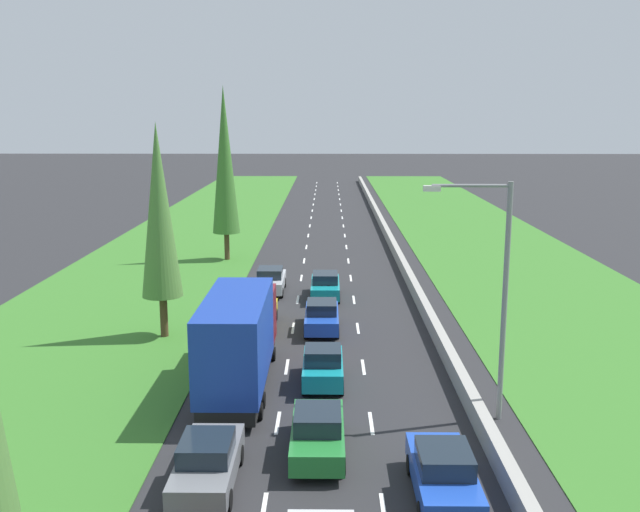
{
  "coord_description": "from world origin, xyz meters",
  "views": [
    {
      "loc": [
        0.1,
        -3.67,
        11.3
      ],
      "look_at": [
        -0.44,
        46.29,
        1.34
      ],
      "focal_mm": 39.66,
      "sensor_mm": 36.0,
      "label": 1
    }
  ],
  "objects_px": {
    "blue_box_truck_left_lane": "(239,339)",
    "green_sedan_centre_lane": "(318,432)",
    "teal_hatchback_centre_lane": "(323,366)",
    "street_light_mast": "(496,285)",
    "blue_sedan_centre_lane": "(322,316)",
    "poplar_tree_third": "(225,161)",
    "blue_sedan_right_lane": "(443,473)",
    "yellow_sedan_left_lane": "(259,313)",
    "silver_sedan_left_lane": "(270,280)",
    "grey_sedan_left_lane": "(208,462)",
    "poplar_tree_second": "(159,211)",
    "teal_sedan_centre_lane": "(325,285)"
  },
  "relations": [
    {
      "from": "yellow_sedan_left_lane",
      "to": "poplar_tree_second",
      "type": "bearing_deg",
      "value": -160.13
    },
    {
      "from": "teal_sedan_centre_lane",
      "to": "blue_sedan_right_lane",
      "type": "relative_size",
      "value": 1.0
    },
    {
      "from": "green_sedan_centre_lane",
      "to": "silver_sedan_left_lane",
      "type": "xyz_separation_m",
      "value": [
        -3.38,
        22.34,
        0.0
      ]
    },
    {
      "from": "blue_sedan_centre_lane",
      "to": "teal_sedan_centre_lane",
      "type": "height_order",
      "value": "same"
    },
    {
      "from": "blue_box_truck_left_lane",
      "to": "teal_hatchback_centre_lane",
      "type": "height_order",
      "value": "blue_box_truck_left_lane"
    },
    {
      "from": "yellow_sedan_left_lane",
      "to": "poplar_tree_third",
      "type": "distance_m",
      "value": 20.01
    },
    {
      "from": "teal_hatchback_centre_lane",
      "to": "street_light_mast",
      "type": "height_order",
      "value": "street_light_mast"
    },
    {
      "from": "teal_hatchback_centre_lane",
      "to": "teal_sedan_centre_lane",
      "type": "bearing_deg",
      "value": 89.81
    },
    {
      "from": "blue_sedan_right_lane",
      "to": "street_light_mast",
      "type": "bearing_deg",
      "value": 64.74
    },
    {
      "from": "blue_sedan_right_lane",
      "to": "blue_box_truck_left_lane",
      "type": "bearing_deg",
      "value": 129.66
    },
    {
      "from": "silver_sedan_left_lane",
      "to": "poplar_tree_third",
      "type": "distance_m",
      "value": 13.38
    },
    {
      "from": "silver_sedan_left_lane",
      "to": "grey_sedan_left_lane",
      "type": "bearing_deg",
      "value": -89.97
    },
    {
      "from": "yellow_sedan_left_lane",
      "to": "silver_sedan_left_lane",
      "type": "xyz_separation_m",
      "value": [
        0.03,
        7.71,
        0.0
      ]
    },
    {
      "from": "poplar_tree_third",
      "to": "street_light_mast",
      "type": "bearing_deg",
      "value": -64.66
    },
    {
      "from": "silver_sedan_left_lane",
      "to": "poplar_tree_second",
      "type": "distance_m",
      "value": 12.02
    },
    {
      "from": "green_sedan_centre_lane",
      "to": "blue_box_truck_left_lane",
      "type": "xyz_separation_m",
      "value": [
        -3.35,
        5.89,
        1.37
      ]
    },
    {
      "from": "teal_hatchback_centre_lane",
      "to": "blue_box_truck_left_lane",
      "type": "bearing_deg",
      "value": -172.43
    },
    {
      "from": "poplar_tree_second",
      "to": "poplar_tree_third",
      "type": "bearing_deg",
      "value": 88.66
    },
    {
      "from": "yellow_sedan_left_lane",
      "to": "blue_box_truck_left_lane",
      "type": "bearing_deg",
      "value": -89.62
    },
    {
      "from": "yellow_sedan_left_lane",
      "to": "blue_sedan_right_lane",
      "type": "distance_m",
      "value": 18.8
    },
    {
      "from": "grey_sedan_left_lane",
      "to": "street_light_mast",
      "type": "distance_m",
      "value": 11.93
    },
    {
      "from": "silver_sedan_left_lane",
      "to": "poplar_tree_third",
      "type": "bearing_deg",
      "value": 112.2
    },
    {
      "from": "street_light_mast",
      "to": "poplar_tree_second",
      "type": "bearing_deg",
      "value": 145.75
    },
    {
      "from": "yellow_sedan_left_lane",
      "to": "silver_sedan_left_lane",
      "type": "bearing_deg",
      "value": 89.79
    },
    {
      "from": "grey_sedan_left_lane",
      "to": "blue_box_truck_left_lane",
      "type": "height_order",
      "value": "blue_box_truck_left_lane"
    },
    {
      "from": "grey_sedan_left_lane",
      "to": "teal_sedan_centre_lane",
      "type": "xyz_separation_m",
      "value": [
        3.55,
        23.08,
        0.0
      ]
    },
    {
      "from": "grey_sedan_left_lane",
      "to": "teal_hatchback_centre_lane",
      "type": "bearing_deg",
      "value": 67.52
    },
    {
      "from": "blue_sedan_centre_lane",
      "to": "blue_sedan_right_lane",
      "type": "height_order",
      "value": "same"
    },
    {
      "from": "blue_box_truck_left_lane",
      "to": "poplar_tree_third",
      "type": "height_order",
      "value": "poplar_tree_third"
    },
    {
      "from": "blue_box_truck_left_lane",
      "to": "green_sedan_centre_lane",
      "type": "bearing_deg",
      "value": -60.35
    },
    {
      "from": "green_sedan_centre_lane",
      "to": "blue_sedan_centre_lane",
      "type": "distance_m",
      "value": 14.07
    },
    {
      "from": "grey_sedan_left_lane",
      "to": "teal_hatchback_centre_lane",
      "type": "xyz_separation_m",
      "value": [
        3.5,
        8.47,
        0.02
      ]
    },
    {
      "from": "teal_sedan_centre_lane",
      "to": "blue_sedan_right_lane",
      "type": "bearing_deg",
      "value": -81.33
    },
    {
      "from": "blue_sedan_centre_lane",
      "to": "blue_box_truck_left_lane",
      "type": "bearing_deg",
      "value": -112.42
    },
    {
      "from": "blue_sedan_right_lane",
      "to": "street_light_mast",
      "type": "distance_m",
      "value": 7.69
    },
    {
      "from": "grey_sedan_left_lane",
      "to": "silver_sedan_left_lane",
      "type": "height_order",
      "value": "same"
    },
    {
      "from": "grey_sedan_left_lane",
      "to": "teal_sedan_centre_lane",
      "type": "bearing_deg",
      "value": 81.25
    },
    {
      "from": "blue_sedan_centre_lane",
      "to": "yellow_sedan_left_lane",
      "type": "distance_m",
      "value": 3.48
    },
    {
      "from": "poplar_tree_second",
      "to": "grey_sedan_left_lane",
      "type": "bearing_deg",
      "value": -72.38
    },
    {
      "from": "grey_sedan_left_lane",
      "to": "street_light_mast",
      "type": "relative_size",
      "value": 0.5
    },
    {
      "from": "silver_sedan_left_lane",
      "to": "poplar_tree_second",
      "type": "xyz_separation_m",
      "value": [
        -4.76,
        -9.42,
        5.76
      ]
    },
    {
      "from": "yellow_sedan_left_lane",
      "to": "street_light_mast",
      "type": "height_order",
      "value": "street_light_mast"
    },
    {
      "from": "blue_sedan_right_lane",
      "to": "poplar_tree_second",
      "type": "bearing_deg",
      "value": 127.34
    },
    {
      "from": "yellow_sedan_left_lane",
      "to": "poplar_tree_third",
      "type": "height_order",
      "value": "poplar_tree_third"
    },
    {
      "from": "grey_sedan_left_lane",
      "to": "blue_sedan_centre_lane",
      "type": "height_order",
      "value": "same"
    },
    {
      "from": "blue_sedan_centre_lane",
      "to": "teal_hatchback_centre_lane",
      "type": "bearing_deg",
      "value": -89.17
    },
    {
      "from": "green_sedan_centre_lane",
      "to": "yellow_sedan_left_lane",
      "type": "relative_size",
      "value": 1.0
    },
    {
      "from": "blue_sedan_centre_lane",
      "to": "poplar_tree_third",
      "type": "height_order",
      "value": "poplar_tree_third"
    },
    {
      "from": "blue_sedan_right_lane",
      "to": "poplar_tree_third",
      "type": "height_order",
      "value": "poplar_tree_third"
    },
    {
      "from": "silver_sedan_left_lane",
      "to": "street_light_mast",
      "type": "relative_size",
      "value": 0.5
    }
  ]
}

